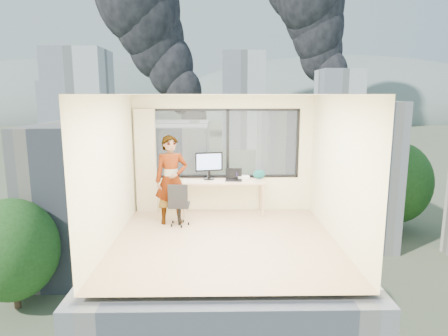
{
  "coord_description": "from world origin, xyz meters",
  "views": [
    {
      "loc": [
        -0.13,
        -6.71,
        2.58
      ],
      "look_at": [
        0.0,
        1.0,
        1.15
      ],
      "focal_mm": 31.35,
      "sensor_mm": 36.0,
      "label": 1
    }
  ],
  "objects_px": {
    "laptop": "(234,175)",
    "handbag": "(259,174)",
    "chair": "(179,204)",
    "game_console": "(243,177)",
    "desk": "(223,197)",
    "person": "(171,180)",
    "monitor": "(209,166)"
  },
  "relations": [
    {
      "from": "monitor",
      "to": "game_console",
      "type": "relative_size",
      "value": 2.13
    },
    {
      "from": "desk",
      "to": "handbag",
      "type": "height_order",
      "value": "handbag"
    },
    {
      "from": "game_console",
      "to": "laptop",
      "type": "xyz_separation_m",
      "value": [
        -0.21,
        -0.19,
        0.08
      ]
    },
    {
      "from": "game_console",
      "to": "laptop",
      "type": "relative_size",
      "value": 0.76
    },
    {
      "from": "laptop",
      "to": "handbag",
      "type": "xyz_separation_m",
      "value": [
        0.58,
        0.17,
        -0.01
      ]
    },
    {
      "from": "game_console",
      "to": "handbag",
      "type": "xyz_separation_m",
      "value": [
        0.37,
        -0.01,
        0.07
      ]
    },
    {
      "from": "chair",
      "to": "monitor",
      "type": "bearing_deg",
      "value": 58.89
    },
    {
      "from": "person",
      "to": "monitor",
      "type": "bearing_deg",
      "value": 35.41
    },
    {
      "from": "chair",
      "to": "game_console",
      "type": "height_order",
      "value": "chair"
    },
    {
      "from": "monitor",
      "to": "laptop",
      "type": "relative_size",
      "value": 1.62
    },
    {
      "from": "chair",
      "to": "laptop",
      "type": "xyz_separation_m",
      "value": [
        1.13,
        0.78,
        0.42
      ]
    },
    {
      "from": "game_console",
      "to": "monitor",
      "type": "bearing_deg",
      "value": -178.29
    },
    {
      "from": "game_console",
      "to": "laptop",
      "type": "distance_m",
      "value": 0.29
    },
    {
      "from": "chair",
      "to": "game_console",
      "type": "relative_size",
      "value": 3.11
    },
    {
      "from": "game_console",
      "to": "handbag",
      "type": "distance_m",
      "value": 0.37
    },
    {
      "from": "desk",
      "to": "person",
      "type": "height_order",
      "value": "person"
    },
    {
      "from": "desk",
      "to": "chair",
      "type": "distance_m",
      "value": 1.2
    },
    {
      "from": "desk",
      "to": "chair",
      "type": "relative_size",
      "value": 2.01
    },
    {
      "from": "person",
      "to": "laptop",
      "type": "bearing_deg",
      "value": 15.17
    },
    {
      "from": "monitor",
      "to": "chair",
      "type": "bearing_deg",
      "value": -135.42
    },
    {
      "from": "person",
      "to": "handbag",
      "type": "bearing_deg",
      "value": 12.52
    },
    {
      "from": "chair",
      "to": "person",
      "type": "xyz_separation_m",
      "value": [
        -0.16,
        0.16,
        0.45
      ]
    },
    {
      "from": "handbag",
      "to": "chair",
      "type": "bearing_deg",
      "value": -129.96
    },
    {
      "from": "desk",
      "to": "game_console",
      "type": "relative_size",
      "value": 6.23
    },
    {
      "from": "monitor",
      "to": "handbag",
      "type": "distance_m",
      "value": 1.14
    },
    {
      "from": "monitor",
      "to": "game_console",
      "type": "bearing_deg",
      "value": -10.35
    },
    {
      "from": "laptop",
      "to": "handbag",
      "type": "relative_size",
      "value": 1.43
    },
    {
      "from": "desk",
      "to": "person",
      "type": "bearing_deg",
      "value": -149.38
    },
    {
      "from": "desk",
      "to": "game_console",
      "type": "xyz_separation_m",
      "value": [
        0.43,
        0.18,
        0.41
      ]
    },
    {
      "from": "laptop",
      "to": "person",
      "type": "bearing_deg",
      "value": -150.7
    },
    {
      "from": "game_console",
      "to": "handbag",
      "type": "height_order",
      "value": "handbag"
    },
    {
      "from": "desk",
      "to": "chair",
      "type": "xyz_separation_m",
      "value": [
        -0.9,
        -0.79,
        0.07
      ]
    }
  ]
}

